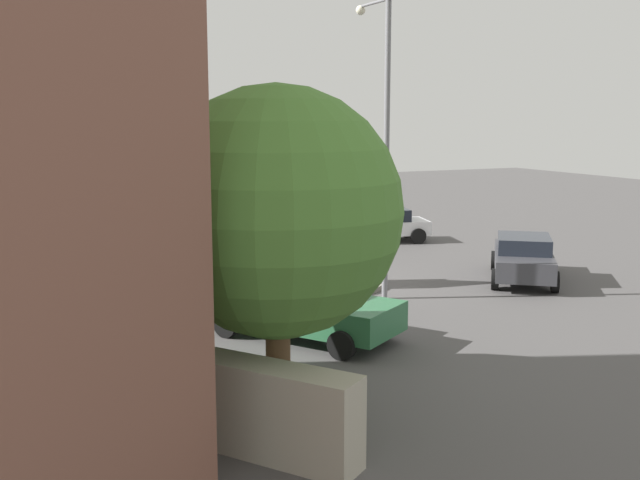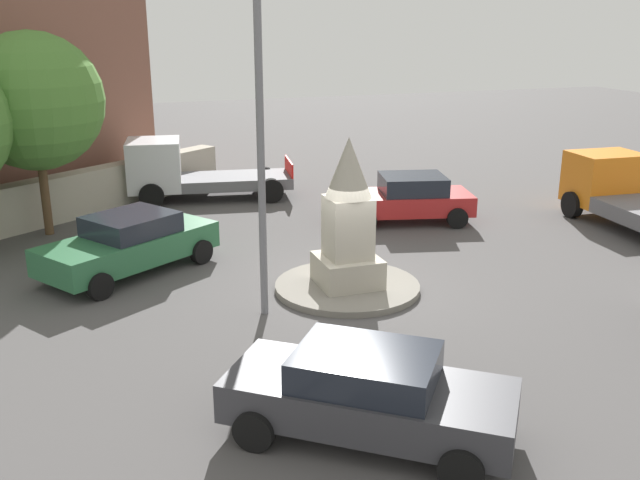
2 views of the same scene
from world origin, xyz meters
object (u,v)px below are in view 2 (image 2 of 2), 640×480
object	(u,v)px
streetlamp	(259,69)
car_green_parked_right	(130,243)
truck_white_approaching	(184,171)
tree_mid_cluster	(34,101)
monument	(348,219)
truck_orange_far_side	(629,195)
car_red_parked_left	(408,198)
car_dark_grey_passing	(368,393)

from	to	relation	value
streetlamp	car_green_parked_right	world-z (taller)	streetlamp
car_green_parked_right	truck_white_approaching	distance (m)	7.50
tree_mid_cluster	car_green_parked_right	bearing A→B (deg)	115.80
monument	truck_orange_far_side	bearing A→B (deg)	-167.41
car_green_parked_right	tree_mid_cluster	bearing A→B (deg)	-64.20
streetlamp	truck_orange_far_side	distance (m)	13.38
car_red_parked_left	truck_white_approaching	distance (m)	8.03
truck_white_approaching	streetlamp	bearing A→B (deg)	90.29
car_dark_grey_passing	truck_white_approaching	size ratio (longest dim) A/B	0.77
car_red_parked_left	truck_white_approaching	bearing A→B (deg)	-39.69
monument	truck_white_approaching	xyz separation A→B (m)	(2.26, -10.01, -0.73)
car_dark_grey_passing	car_red_parked_left	distance (m)	12.26
car_dark_grey_passing	monument	bearing A→B (deg)	-108.29
truck_orange_far_side	tree_mid_cluster	size ratio (longest dim) A/B	0.99
monument	truck_white_approaching	bearing A→B (deg)	-77.27
car_red_parked_left	truck_orange_far_side	size ratio (longest dim) A/B	0.75
truck_white_approaching	car_dark_grey_passing	bearing A→B (deg)	91.15
car_red_parked_left	truck_orange_far_side	world-z (taller)	truck_orange_far_side
monument	car_green_parked_right	xyz separation A→B (m)	(4.73, -2.94, -0.97)
car_green_parked_right	streetlamp	bearing A→B (deg)	124.69
car_dark_grey_passing	car_green_parked_right	distance (m)	9.25
truck_orange_far_side	tree_mid_cluster	distance (m)	17.82
monument	car_green_parked_right	bearing A→B (deg)	-31.85
car_green_parked_right	truck_white_approaching	size ratio (longest dim) A/B	0.81
car_red_parked_left	truck_white_approaching	xyz separation A→B (m)	(6.18, -5.13, 0.25)
monument	truck_orange_far_side	xyz separation A→B (m)	(-10.13, -2.26, -0.79)
car_green_parked_right	car_red_parked_left	bearing A→B (deg)	-167.30
car_green_parked_right	truck_orange_far_side	xyz separation A→B (m)	(-14.86, 0.68, 0.19)
car_green_parked_right	tree_mid_cluster	world-z (taller)	tree_mid_cluster
streetlamp	car_green_parked_right	xyz separation A→B (m)	(2.52, -3.64, -4.44)
truck_white_approaching	tree_mid_cluster	bearing A→B (deg)	32.69
streetlamp	car_dark_grey_passing	world-z (taller)	streetlamp
streetlamp	monument	bearing A→B (deg)	-162.29
car_dark_grey_passing	car_red_parked_left	bearing A→B (deg)	-118.56
car_green_parked_right	car_dark_grey_passing	bearing A→B (deg)	107.53
car_red_parked_left	car_green_parked_right	bearing A→B (deg)	12.70
monument	car_green_parked_right	world-z (taller)	monument
streetlamp	car_red_parked_left	world-z (taller)	streetlamp
car_green_parked_right	truck_orange_far_side	bearing A→B (deg)	177.39
monument	truck_white_approaching	size ratio (longest dim) A/B	0.60
monument	truck_orange_far_side	distance (m)	10.41
truck_orange_far_side	car_green_parked_right	bearing A→B (deg)	-2.61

